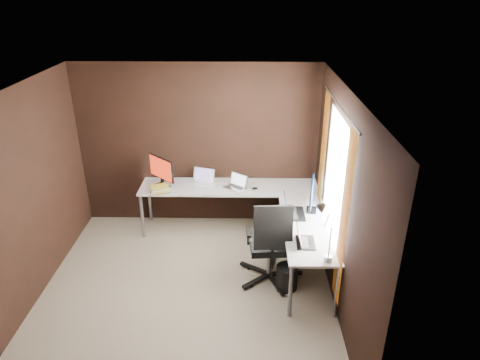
# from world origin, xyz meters

# --- Properties ---
(room) EXTENTS (3.60, 3.60, 2.50)m
(room) POSITION_xyz_m (0.34, 0.07, 1.28)
(room) COLOR gray
(room) RESTS_ON ground
(desk) EXTENTS (2.65, 2.25, 0.73)m
(desk) POSITION_xyz_m (0.84, 1.04, 0.68)
(desk) COLOR white
(desk) RESTS_ON ground
(drawer_pedestal) EXTENTS (0.42, 0.50, 0.60)m
(drawer_pedestal) POSITION_xyz_m (1.43, 1.15, 0.30)
(drawer_pedestal) COLOR white
(drawer_pedestal) RESTS_ON ground
(monitor_left) EXTENTS (0.41, 0.37, 0.46)m
(monitor_left) POSITION_xyz_m (-0.52, 1.49, 0.99)
(monitor_left) COLOR black
(monitor_left) RESTS_ON desk
(monitor_right) EXTENTS (0.16, 0.53, 0.44)m
(monitor_right) POSITION_xyz_m (1.59, 0.78, 0.98)
(monitor_right) COLOR black
(monitor_right) RESTS_ON desk
(laptop_white) EXTENTS (0.39, 0.33, 0.22)m
(laptop_white) POSITION_xyz_m (0.07, 1.58, 0.78)
(laptop_white) COLOR white
(laptop_white) RESTS_ON desk
(laptop_silver) EXTENTS (0.37, 0.36, 0.20)m
(laptop_silver) POSITION_xyz_m (0.59, 1.46, 0.78)
(laptop_silver) COLOR silver
(laptop_silver) RESTS_ON desk
(laptop_black_big) EXTENTS (0.27, 0.38, 0.25)m
(laptop_black_big) POSITION_xyz_m (1.33, 0.68, 0.78)
(laptop_black_big) COLOR black
(laptop_black_big) RESTS_ON desk
(laptop_black_small) EXTENTS (0.23, 0.31, 0.21)m
(laptop_black_small) POSITION_xyz_m (1.40, -0.00, 0.78)
(laptop_black_small) COLOR black
(laptop_black_small) RESTS_ON desk
(book_stack) EXTENTS (0.33, 0.30, 0.09)m
(book_stack) POSITION_xyz_m (-0.52, 1.30, 0.77)
(book_stack) COLOR olive
(book_stack) RESTS_ON desk
(mouse_left) EXTENTS (0.09, 0.06, 0.03)m
(mouse_left) POSITION_xyz_m (-0.43, 1.30, 0.75)
(mouse_left) COLOR black
(mouse_left) RESTS_ON desk
(mouse_corner) EXTENTS (0.10, 0.08, 0.03)m
(mouse_corner) POSITION_xyz_m (0.86, 1.40, 0.75)
(mouse_corner) COLOR black
(mouse_corner) RESTS_ON desk
(desk_lamp) EXTENTS (0.20, 0.24, 0.66)m
(desk_lamp) POSITION_xyz_m (1.57, -0.28, 1.15)
(desk_lamp) COLOR slate
(desk_lamp) RESTS_ON desk
(office_chair) EXTENTS (0.66, 0.66, 1.17)m
(office_chair) POSITION_xyz_m (1.04, 0.26, 0.34)
(office_chair) COLOR black
(office_chair) RESTS_ON ground
(wastebasket) EXTENTS (0.29, 0.29, 0.31)m
(wastebasket) POSITION_xyz_m (1.25, 0.09, 0.16)
(wastebasket) COLOR black
(wastebasket) RESTS_ON ground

